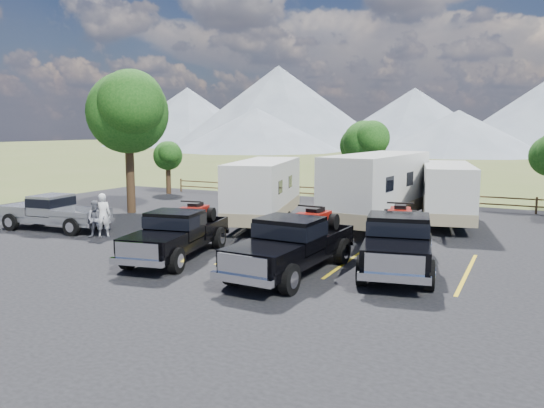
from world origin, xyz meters
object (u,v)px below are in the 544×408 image
at_px(trailer_right, 447,193).
at_px(person_b, 96,219).
at_px(trailer_left, 264,192).
at_px(trailer_center, 377,189).
at_px(rig_right, 398,240).
at_px(rig_left, 178,232).
at_px(rig_center, 293,243).
at_px(pickup_silver, 54,212).
at_px(tree_big_nw, 128,113).
at_px(person_a, 103,215).

relative_size(trailer_right, person_b, 5.28).
relative_size(trailer_left, trailer_center, 0.90).
xyz_separation_m(rig_right, trailer_left, (-7.80, 5.36, 0.63)).
height_order(rig_left, rig_center, rig_center).
distance_m(trailer_center, pickup_silver, 15.22).
bearing_deg(trailer_right, tree_big_nw, -178.53).
distance_m(rig_center, trailer_center, 9.19).
relative_size(rig_left, person_b, 3.75).
height_order(tree_big_nw, rig_right, tree_big_nw).
bearing_deg(rig_right, pickup_silver, 169.03).
bearing_deg(rig_right, trailer_right, 77.60).
xyz_separation_m(rig_center, trailer_right, (3.14, 11.37, 0.55)).
bearing_deg(trailer_right, person_b, -154.26).
height_order(trailer_center, person_b, trailer_center).
bearing_deg(trailer_left, pickup_silver, -160.77).
distance_m(trailer_left, pickup_silver, 9.89).
bearing_deg(pickup_silver, rig_left, 72.14).
distance_m(trailer_right, person_b, 16.50).
bearing_deg(rig_center, trailer_left, 126.40).
bearing_deg(person_a, rig_left, 125.41).
relative_size(rig_left, person_a, 3.16).
bearing_deg(trailer_center, pickup_silver, -145.99).
distance_m(rig_center, rig_right, 3.54).
bearing_deg(person_b, rig_left, -37.20).
relative_size(rig_right, person_b, 4.07).
distance_m(trailer_center, person_a, 12.62).
height_order(rig_center, trailer_right, trailer_right).
bearing_deg(tree_big_nw, trailer_left, -1.50).
height_order(rig_right, trailer_right, trailer_right).
height_order(trailer_right, person_b, trailer_right).
relative_size(tree_big_nw, person_b, 4.82).
relative_size(trailer_right, pickup_silver, 1.52).
distance_m(pickup_silver, person_b, 3.12).
relative_size(tree_big_nw, trailer_right, 0.91).
xyz_separation_m(rig_left, trailer_center, (4.91, 9.11, 0.89)).
height_order(rig_left, trailer_right, trailer_right).
distance_m(rig_left, rig_right, 7.83).
distance_m(rig_center, person_b, 10.06).
distance_m(rig_left, trailer_left, 7.29).
relative_size(rig_left, rig_center, 0.96).
bearing_deg(pickup_silver, person_b, 75.59).
bearing_deg(person_a, trailer_center, 179.06).
relative_size(rig_left, rig_right, 0.92).
height_order(trailer_center, trailer_right, trailer_center).
bearing_deg(pickup_silver, trailer_right, 114.68).
relative_size(trailer_right, person_a, 4.46).
distance_m(rig_right, trailer_right, 9.45).
height_order(pickup_silver, person_b, pickup_silver).
xyz_separation_m(tree_big_nw, pickup_silver, (0.37, -5.69, -4.70)).
height_order(rig_center, trailer_center, trailer_center).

